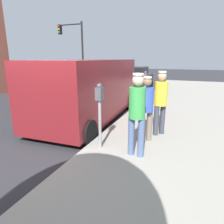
{
  "coord_description": "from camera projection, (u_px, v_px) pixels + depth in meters",
  "views": [
    {
      "loc": [
        3.21,
        -4.1,
        2.2
      ],
      "look_at": [
        1.65,
        -0.18,
        1.05
      ],
      "focal_mm": 31.69,
      "sensor_mm": 36.0,
      "label": 1
    }
  ],
  "objects": [
    {
      "name": "parking_meter_far",
      "position": [
        145.0,
        82.0,
        8.63
      ],
      "size": [
        0.14,
        0.18,
        1.52
      ],
      "color": "gray",
      "rests_on": "sidewalk_slab"
    },
    {
      "name": "sidewalk_slab",
      "position": [
        197.0,
        163.0,
        4.12
      ],
      "size": [
        5.0,
        32.0,
        0.15
      ],
      "primitive_type": "cube",
      "color": "#9E998E",
      "rests_on": "ground"
    },
    {
      "name": "pedestrian_in_blue",
      "position": [
        146.0,
        105.0,
        4.84
      ],
      "size": [
        0.34,
        0.34,
        1.64
      ],
      "color": "#726656",
      "rests_on": "sidewalk_slab"
    },
    {
      "name": "traffic_light_corner",
      "position": [
        74.0,
        43.0,
        17.21
      ],
      "size": [
        2.48,
        0.42,
        5.2
      ],
      "color": "black",
      "rests_on": "ground"
    },
    {
      "name": "parking_meter_near",
      "position": [
        100.0,
        105.0,
        4.44
      ],
      "size": [
        0.14,
        0.18,
        1.52
      ],
      "color": "gray",
      "rests_on": "sidewalk_slab"
    },
    {
      "name": "pedestrian_in_green",
      "position": [
        137.0,
        110.0,
        4.06
      ],
      "size": [
        0.36,
        0.34,
        1.77
      ],
      "color": "#4C608C",
      "rests_on": "sidewalk_slab"
    },
    {
      "name": "parked_sedan_ahead",
      "position": [
        134.0,
        80.0,
        13.58
      ],
      "size": [
        1.96,
        4.41,
        1.65
      ],
      "color": "black",
      "rests_on": "ground"
    },
    {
      "name": "parked_van",
      "position": [
        90.0,
        88.0,
        7.09
      ],
      "size": [
        2.27,
        5.26,
        2.15
      ],
      "color": "maroon",
      "rests_on": "ground"
    },
    {
      "name": "ground_plane",
      "position": [
        58.0,
        142.0,
        5.39
      ],
      "size": [
        80.0,
        80.0,
        0.0
      ],
      "primitive_type": "plane",
      "color": "#2D2D33"
    },
    {
      "name": "pedestrian_in_yellow",
      "position": [
        161.0,
        99.0,
        5.27
      ],
      "size": [
        0.34,
        0.34,
        1.73
      ],
      "color": "#383D47",
      "rests_on": "sidewalk_slab"
    }
  ]
}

